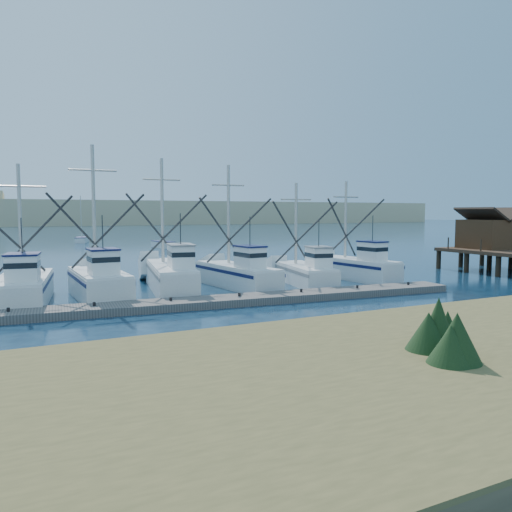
% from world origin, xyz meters
% --- Properties ---
extents(ground, '(500.00, 500.00, 0.00)m').
position_xyz_m(ground, '(0.00, 0.00, 0.00)').
color(ground, '#0B1F33').
rests_on(ground, ground).
extents(shore_bank, '(40.00, 10.00, 1.60)m').
position_xyz_m(shore_bank, '(-8.00, -10.00, 0.80)').
color(shore_bank, '#4C422D').
rests_on(shore_bank, ground).
extents(floating_dock, '(32.56, 4.44, 0.43)m').
position_xyz_m(floating_dock, '(-7.55, 6.87, 0.22)').
color(floating_dock, '#68625D').
rests_on(floating_dock, ground).
extents(dune_ridge, '(360.00, 60.00, 10.00)m').
position_xyz_m(dune_ridge, '(0.00, 210.00, 5.00)').
color(dune_ridge, tan).
rests_on(dune_ridge, ground).
extents(trawler_fleet, '(31.27, 9.91, 9.41)m').
position_xyz_m(trawler_fleet, '(-8.14, 12.10, 0.99)').
color(trawler_fleet, white).
rests_on(trawler_fleet, ground).
extents(sailboat_near, '(2.34, 5.33, 8.10)m').
position_xyz_m(sailboat_near, '(2.83, 53.40, 0.50)').
color(sailboat_near, white).
rests_on(sailboat_near, ground).
extents(sailboat_far, '(2.94, 5.84, 8.10)m').
position_xyz_m(sailboat_far, '(-6.46, 71.66, 0.50)').
color(sailboat_far, white).
rests_on(sailboat_far, ground).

